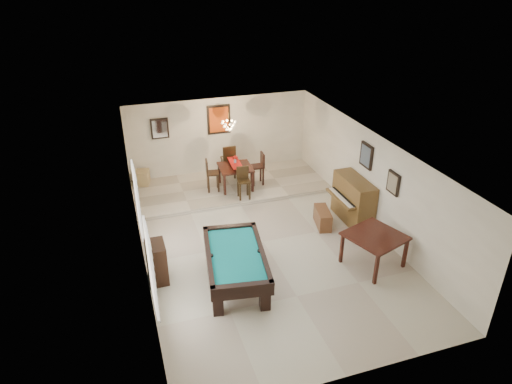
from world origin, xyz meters
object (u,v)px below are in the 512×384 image
pool_table (236,269)px  dining_chair_west (213,175)px  upright_piano (348,201)px  dining_chair_south (244,183)px  apothecary_chest (157,262)px  dining_chair_east (257,169)px  square_table (373,250)px  dining_chair_north (228,161)px  dining_table (235,175)px  flower_vase (235,159)px  chandelier (229,122)px  piano_bench (323,218)px  corner_bench (143,177)px

pool_table → dining_chair_west: bearing=91.8°
upright_piano → dining_chair_south: bearing=140.5°
apothecary_chest → dining_chair_west: bearing=60.0°
dining_chair_east → square_table: bearing=18.7°
pool_table → dining_chair_north: bearing=85.4°
dining_chair_south → dining_chair_north: bearing=96.2°
pool_table → dining_table: bearing=82.9°
flower_vase → chandelier: 1.16m
pool_table → piano_bench: bearing=38.3°
square_table → dining_chair_north: (-2.04, 5.56, 0.28)m
dining_table → dining_chair_west: dining_chair_west is taller
square_table → flower_vase: bearing=112.9°
square_table → dining_table: bearing=112.9°
pool_table → dining_chair_east: dining_chair_east is taller
piano_bench → dining_table: (-1.67, 2.78, 0.29)m
square_table → chandelier: bearing=113.5°
upright_piano → piano_bench: 0.85m
pool_table → dining_chair_south: size_ratio=2.43×
pool_table → dining_chair_north: (1.23, 5.23, 0.30)m
corner_bench → dining_chair_south: bearing=-34.6°
dining_table → dining_chair_east: size_ratio=0.96×
flower_vase → apothecary_chest: bearing=-127.5°
dining_chair_north → dining_chair_west: 1.06m
dining_chair_west → corner_bench: (-2.02, 1.13, -0.28)m
square_table → corner_bench: bearing=128.9°
upright_piano → corner_bench: upright_piano is taller
pool_table → corner_bench: size_ratio=4.75×
dining_chair_south → chandelier: 1.86m
flower_vase → chandelier: bearing=129.3°
upright_piano → piano_bench: (-0.76, -0.02, -0.39)m
pool_table → square_table: (3.27, -0.34, 0.02)m
upright_piano → dining_table: (-2.43, 2.75, -0.10)m
flower_vase → dining_chair_east: size_ratio=0.23×
piano_bench → dining_chair_north: size_ratio=0.75×
apothecary_chest → dining_chair_south: dining_chair_south is taller
square_table → dining_chair_south: 4.46m
piano_bench → chandelier: (-1.80, 2.93, 1.96)m
dining_table → dining_chair_east: 0.72m
dining_chair_north → chandelier: size_ratio=1.89×
chandelier → dining_chair_south: bearing=-80.1°
piano_bench → chandelier: chandelier is taller
dining_table → chandelier: chandelier is taller
upright_piano → dining_chair_north: size_ratio=1.33×
dining_chair_east → dining_chair_west: bearing=-85.8°
square_table → upright_piano: bearing=78.4°
dining_chair_east → corner_bench: dining_chair_east is taller
dining_chair_north → dining_chair_east: 1.07m
square_table → dining_chair_east: bearing=105.2°
upright_piano → dining_chair_east: size_ratio=1.46×
dining_chair_north → corner_bench: (-2.72, 0.34, -0.35)m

